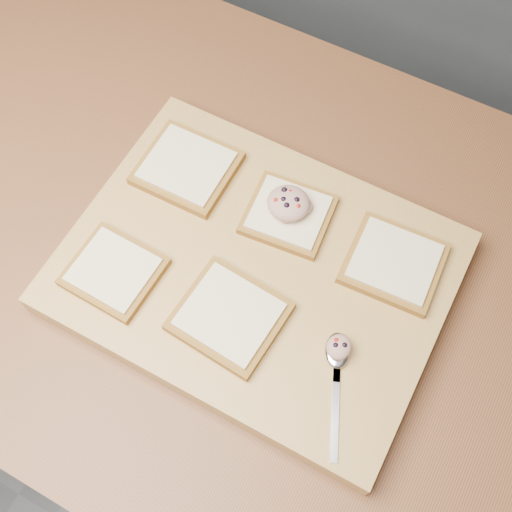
% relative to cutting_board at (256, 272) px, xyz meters
% --- Properties ---
extents(ground, '(4.00, 4.00, 0.00)m').
position_rel_cutting_board_xyz_m(ground, '(0.01, 0.03, -0.92)').
color(ground, '#515459').
rests_on(ground, ground).
extents(island_counter, '(2.00, 0.80, 0.90)m').
position_rel_cutting_board_xyz_m(island_counter, '(0.01, 0.03, -0.47)').
color(island_counter, slate).
rests_on(island_counter, ground).
extents(cutting_board, '(0.49, 0.37, 0.04)m').
position_rel_cutting_board_xyz_m(cutting_board, '(0.00, 0.00, 0.00)').
color(cutting_board, tan).
rests_on(cutting_board, island_counter).
extents(bread_far_left, '(0.13, 0.12, 0.02)m').
position_rel_cutting_board_xyz_m(bread_far_left, '(-0.16, 0.08, 0.03)').
color(bread_far_left, olive).
rests_on(bread_far_left, cutting_board).
extents(bread_far_center, '(0.12, 0.11, 0.02)m').
position_rel_cutting_board_xyz_m(bread_far_center, '(0.00, 0.09, 0.03)').
color(bread_far_center, olive).
rests_on(bread_far_center, cutting_board).
extents(bread_far_right, '(0.13, 0.12, 0.02)m').
position_rel_cutting_board_xyz_m(bread_far_right, '(0.16, 0.09, 0.03)').
color(bread_far_right, olive).
rests_on(bread_far_right, cutting_board).
extents(bread_near_left, '(0.11, 0.11, 0.02)m').
position_rel_cutting_board_xyz_m(bread_near_left, '(-0.16, -0.10, 0.03)').
color(bread_near_left, olive).
rests_on(bread_near_left, cutting_board).
extents(bread_near_center, '(0.13, 0.12, 0.02)m').
position_rel_cutting_board_xyz_m(bread_near_center, '(0.01, -0.08, 0.03)').
color(bread_near_center, olive).
rests_on(bread_near_center, cutting_board).
extents(tuna_salad_dollop, '(0.06, 0.06, 0.03)m').
position_rel_cutting_board_xyz_m(tuna_salad_dollop, '(0.00, 0.09, 0.05)').
color(tuna_salad_dollop, tan).
rests_on(tuna_salad_dollop, bread_far_center).
extents(spoon, '(0.08, 0.15, 0.01)m').
position_rel_cutting_board_xyz_m(spoon, '(0.15, -0.07, 0.02)').
color(spoon, silver).
rests_on(spoon, cutting_board).
extents(spoon_salad, '(0.03, 0.03, 0.02)m').
position_rel_cutting_board_xyz_m(spoon_salad, '(0.14, -0.06, 0.04)').
color(spoon_salad, tan).
rests_on(spoon_salad, spoon).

